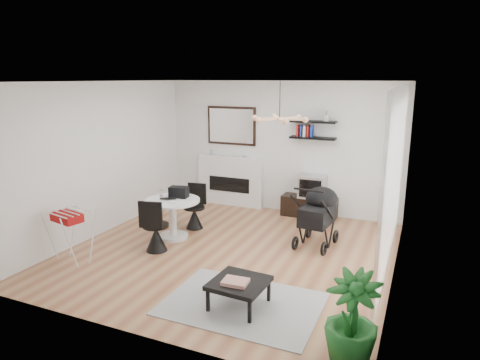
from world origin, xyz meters
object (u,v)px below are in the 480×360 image
at_px(fireplace, 231,175).
at_px(coffee_table, 239,284).
at_px(crt_tv, 313,186).
at_px(potted_plant, 352,318).
at_px(stroller, 318,218).
at_px(dining_table, 173,213).
at_px(drying_rack, 71,235).
at_px(tv_console, 309,207).

height_order(fireplace, coffee_table, fireplace).
xyz_separation_m(crt_tv, potted_plant, (1.48, -4.32, -0.16)).
bearing_deg(potted_plant, coffee_table, 160.04).
relative_size(stroller, coffee_table, 1.59).
distance_m(crt_tv, dining_table, 2.88).
xyz_separation_m(fireplace, stroller, (2.32, -1.54, -0.22)).
bearing_deg(crt_tv, drying_rack, -128.12).
bearing_deg(drying_rack, dining_table, 72.11).
relative_size(fireplace, coffee_table, 3.14).
bearing_deg(stroller, dining_table, -157.64).
bearing_deg(tv_console, drying_rack, -127.51).
bearing_deg(fireplace, stroller, -33.58).
distance_m(drying_rack, coffee_table, 2.88).
height_order(crt_tv, dining_table, crt_tv).
height_order(dining_table, stroller, stroller).
bearing_deg(coffee_table, tv_console, 91.68).
xyz_separation_m(drying_rack, stroller, (3.27, 2.18, 0.04)).
height_order(crt_tv, stroller, stroller).
bearing_deg(tv_console, crt_tv, -3.22).
xyz_separation_m(fireplace, crt_tv, (1.87, -0.13, -0.05)).
xyz_separation_m(fireplace, tv_console, (1.81, -0.13, -0.48)).
distance_m(drying_rack, potted_plant, 4.36).
bearing_deg(tv_console, dining_table, -131.72).
distance_m(dining_table, coffee_table, 2.62).
bearing_deg(potted_plant, drying_rack, 170.37).
bearing_deg(dining_table, fireplace, 88.03).
bearing_deg(potted_plant, stroller, 109.48).
relative_size(tv_console, drying_rack, 1.36).
distance_m(crt_tv, drying_rack, 4.57).
bearing_deg(coffee_table, drying_rack, 175.79).
xyz_separation_m(crt_tv, dining_table, (-1.95, -2.12, -0.18)).
relative_size(drying_rack, coffee_table, 1.18).
relative_size(stroller, potted_plant, 1.15).
xyz_separation_m(fireplace, potted_plant, (3.35, -4.45, -0.21)).
xyz_separation_m(dining_table, stroller, (2.40, 0.71, 0.01)).
relative_size(crt_tv, dining_table, 0.54).
bearing_deg(dining_table, tv_console, 48.28).
height_order(drying_rack, stroller, stroller).
bearing_deg(drying_rack, coffee_table, 8.42).
xyz_separation_m(crt_tv, coffee_table, (0.05, -3.80, -0.33)).
xyz_separation_m(tv_console, dining_table, (-1.89, -2.12, 0.25)).
height_order(fireplace, drying_rack, fireplace).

